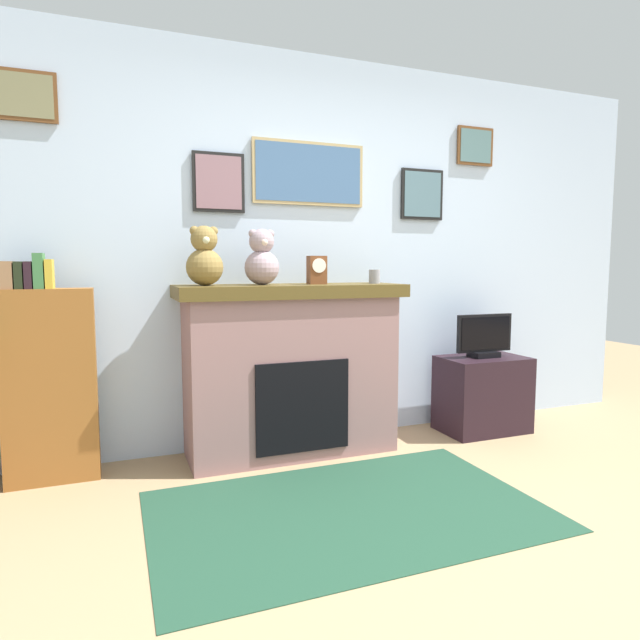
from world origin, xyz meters
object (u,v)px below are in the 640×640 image
object	(u,v)px
television	(484,338)
mantel_clock	(317,270)
fireplace	(291,368)
tv_stand	(482,394)
teddy_bear_tan	(262,260)
candle_jar	(374,277)
teddy_bear_brown	(204,259)
bookshelf	(49,381)

from	to	relation	value
television	mantel_clock	world-z (taller)	mantel_clock
fireplace	tv_stand	bearing A→B (deg)	-2.71
teddy_bear_tan	tv_stand	bearing A→B (deg)	-1.76
television	teddy_bear_tan	bearing A→B (deg)	178.19
television	mantel_clock	size ratio (longest dim) A/B	2.52
tv_stand	candle_jar	xyz separation A→B (m)	(-0.86, 0.05, 0.86)
teddy_bear_brown	teddy_bear_tan	size ratio (longest dim) A/B	1.03
bookshelf	teddy_bear_brown	world-z (taller)	teddy_bear_brown
tv_stand	candle_jar	distance (m)	1.22
bookshelf	mantel_clock	size ratio (longest dim) A/B	7.08
bookshelf	television	world-z (taller)	bookshelf
mantel_clock	tv_stand	bearing A→B (deg)	-2.22
fireplace	mantel_clock	world-z (taller)	mantel_clock
television	tv_stand	bearing A→B (deg)	90.00
mantel_clock	teddy_bear_brown	world-z (taller)	teddy_bear_brown
bookshelf	teddy_bear_brown	distance (m)	1.09
fireplace	bookshelf	size ratio (longest dim) A/B	1.12
tv_stand	mantel_clock	distance (m)	1.57
bookshelf	teddy_bear_tan	world-z (taller)	teddy_bear_tan
mantel_clock	teddy_bear_brown	xyz separation A→B (m)	(-0.71, 0.00, 0.07)
television	candle_jar	distance (m)	0.97
teddy_bear_brown	mantel_clock	bearing A→B (deg)	-0.07
fireplace	teddy_bear_tan	bearing A→B (deg)	-174.54
candle_jar	teddy_bear_brown	xyz separation A→B (m)	(-1.12, -0.00, 0.11)
teddy_bear_tan	bookshelf	bearing A→B (deg)	177.64
television	teddy_bear_brown	bearing A→B (deg)	178.51
tv_stand	television	size ratio (longest dim) A/B	1.35
television	teddy_bear_tan	size ratio (longest dim) A/B	1.33
fireplace	teddy_bear_tan	world-z (taller)	teddy_bear_tan
fireplace	tv_stand	xyz separation A→B (m)	(1.45, -0.07, -0.28)
fireplace	television	size ratio (longest dim) A/B	3.15
television	teddy_bear_brown	distance (m)	2.06
bookshelf	candle_jar	bearing A→B (deg)	-1.43
bookshelf	television	xyz separation A→B (m)	(2.84, -0.10, 0.11)
mantel_clock	teddy_bear_tan	xyz separation A→B (m)	(-0.36, 0.00, 0.06)
fireplace	mantel_clock	bearing A→B (deg)	-6.36
bookshelf	mantel_clock	xyz separation A→B (m)	(1.56, -0.05, 0.61)
candle_jar	mantel_clock	xyz separation A→B (m)	(-0.41, -0.00, 0.04)
bookshelf	television	bearing A→B (deg)	-2.04
bookshelf	mantel_clock	world-z (taller)	bookshelf
bookshelf	teddy_bear_tan	bearing A→B (deg)	-2.36
teddy_bear_tan	teddy_bear_brown	bearing A→B (deg)	-180.00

